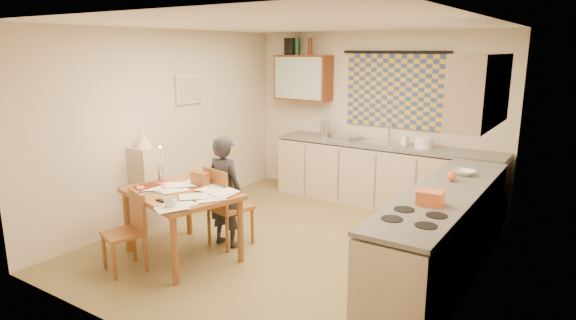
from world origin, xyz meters
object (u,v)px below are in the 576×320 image
Objects in this scene: counter_right at (442,236)px; person at (225,192)px; counter_back at (383,175)px; dining_table at (182,224)px; shelf_stand at (147,188)px; chair_far at (229,221)px; stove at (411,270)px.

person reaches higher than counter_right.
counter_back is 2.58m from person.
dining_table is 1.09m from shelf_stand.
counter_back is 2.34m from counter_right.
counter_right is 2.80× the size of shelf_stand.
person reaches higher than shelf_stand.
counter_back is 2.54m from chair_far.
dining_table is 1.47× the size of chair_far.
chair_far reaches higher than stove.
chair_far is (-2.33, 0.42, -0.17)m from stove.
person is 1.23× the size of shelf_stand.
dining_table is at bearing -20.87° from shelf_stand.
dining_table is at bearing -177.15° from stove.
stove is at bearing -63.33° from counter_back.
dining_table is at bearing -157.96° from counter_right.
shelf_stand is (-3.54, -0.64, 0.08)m from counter_right.
chair_far is at bearing -123.38° from person.
counter_right is at bearing 36.69° from dining_table.
person reaches higher than stove.
shelf_stand is at bearing 173.77° from dining_table.
stove is at bearing 171.74° from person.
person is at bearing 85.30° from dining_table.
shelf_stand is at bearing 7.29° from person.
counter_right reaches higher than stove.
counter_back and counter_right have the same top height.
person is at bearing 6.15° from shelf_stand.
shelf_stand is at bearing 20.83° from chair_far.
person reaches higher than dining_table.
dining_table is 0.61m from person.
person is at bearing 170.60° from stove.
counter_right is 3.16× the size of chair_far.
shelf_stand is at bearing -169.79° from counter_right.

